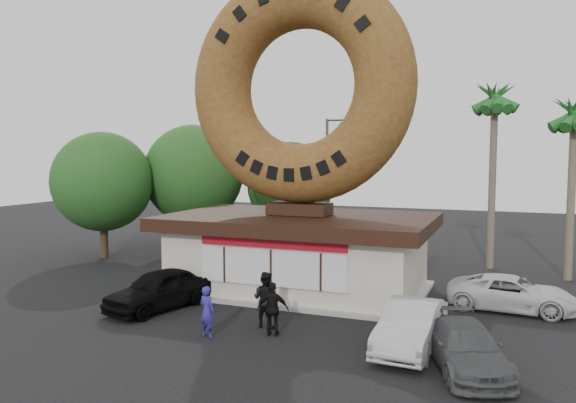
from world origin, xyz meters
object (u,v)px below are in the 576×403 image
Objects in this scene: person_center at (265,299)px; car_silver at (411,326)px; donut_shop at (299,250)px; street_lamp at (329,177)px; person_left at (207,311)px; person_right at (273,309)px; car_white at (513,293)px; car_grey at (466,347)px; car_black at (159,289)px; giant_donut at (300,87)px.

person_center is 0.44× the size of car_silver.
donut_shop is 1.40× the size of street_lamp.
person_left is 2.12m from person_right.
person_left reaches higher than car_white.
street_lamp is at bearing 99.17° from car_grey.
donut_shop is at bearing -79.50° from street_lamp.
person_center is at bearing 7.84° from car_black.
giant_donut is (0.00, 0.02, 6.94)m from donut_shop.
giant_donut is 2.30× the size of car_grey.
street_lamp is 4.80× the size of person_left.
person_right is (1.93, 0.89, 0.05)m from person_left.
street_lamp reaches higher than person_right.
car_black is at bearing 0.39° from person_center.
giant_donut is at bearing -75.51° from person_center.
car_silver is (5.73, -5.67, -1.05)m from donut_shop.
person_left is 0.38× the size of car_silver.
car_silver is 1.97m from car_grey.
donut_shop is at bearing 138.00° from car_silver.
donut_shop is 10.54m from street_lamp.
car_silver is (4.37, 0.38, -0.17)m from person_right.
person_left is 0.37× the size of car_black.
street_lamp reaches higher than car_silver.
donut_shop is at bearing 94.10° from car_white.
street_lamp is 1.85× the size of car_silver.
street_lamp reaches higher than person_center.
donut_shop reaches higher than person_left.
car_black is 13.38m from car_white.
car_grey is at bearing 160.15° from person_right.
car_silver is (6.30, 1.27, -0.12)m from person_left.
donut_shop is 8.13m from car_silver.
donut_shop is at bearing -79.69° from person_left.
giant_donut is 2.20× the size of car_black.
donut_shop is 2.51× the size of car_black.
car_silver is at bearing -153.60° from person_left.
person_center is 6.83m from car_grey.
person_center reaches higher than car_black.
street_lamp is 16.77m from person_right.
car_grey is at bearing 174.06° from car_white.
person_center is (0.74, -5.26, -0.81)m from donut_shop.
person_center is 0.45× the size of car_grey.
person_left is 4.00m from car_black.
street_lamp is 1.88× the size of car_grey.
person_right is 0.41× the size of car_silver.
person_left is (-0.57, -6.94, -0.93)m from donut_shop.
car_silver is at bearing -44.75° from giant_donut.
person_right is at bearing -78.68° from street_lamp.
car_white is at bearing 66.00° from car_silver.
person_left is 0.95× the size of person_right.
giant_donut is at bearing 137.92° from car_silver.
car_grey is at bearing -61.05° from street_lamp.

